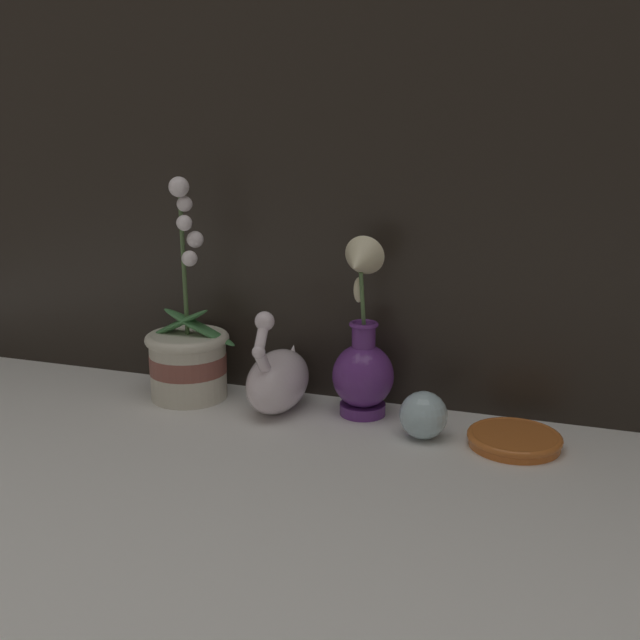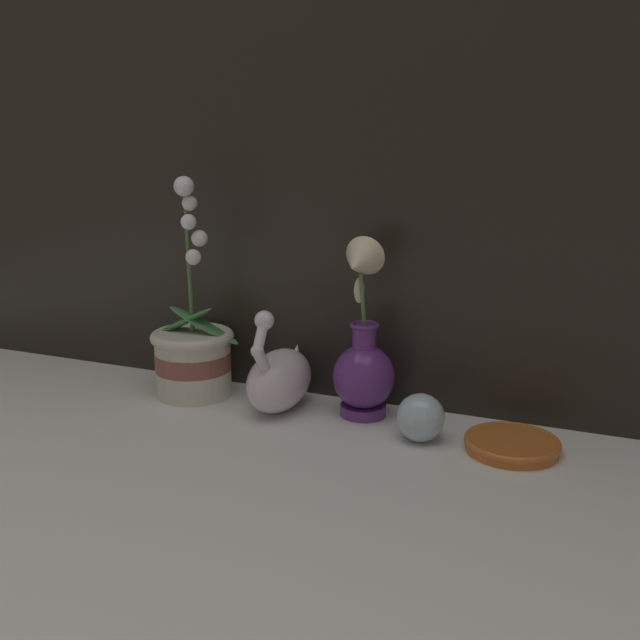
{
  "view_description": "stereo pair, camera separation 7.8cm",
  "coord_description": "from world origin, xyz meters",
  "px_view_note": "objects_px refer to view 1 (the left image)",
  "views": [
    {
      "loc": [
        0.37,
        -1.07,
        0.5
      ],
      "look_at": [
        -0.04,
        0.11,
        0.18
      ],
      "focal_mm": 42.0,
      "sensor_mm": 36.0,
      "label": 1
    },
    {
      "loc": [
        0.44,
        -1.04,
        0.5
      ],
      "look_at": [
        -0.04,
        0.11,
        0.18
      ],
      "focal_mm": 42.0,
      "sensor_mm": 36.0,
      "label": 2
    }
  ],
  "objects_px": {
    "swan_figurine": "(278,378)",
    "glass_sphere": "(423,415)",
    "orchid_potted_plant": "(188,355)",
    "amber_dish": "(514,439)",
    "blue_vase": "(362,358)"
  },
  "relations": [
    {
      "from": "blue_vase",
      "to": "glass_sphere",
      "type": "height_order",
      "value": "blue_vase"
    },
    {
      "from": "swan_figurine",
      "to": "amber_dish",
      "type": "relative_size",
      "value": 1.31
    },
    {
      "from": "orchid_potted_plant",
      "to": "glass_sphere",
      "type": "height_order",
      "value": "orchid_potted_plant"
    },
    {
      "from": "orchid_potted_plant",
      "to": "glass_sphere",
      "type": "bearing_deg",
      "value": -5.89
    },
    {
      "from": "orchid_potted_plant",
      "to": "swan_figurine",
      "type": "bearing_deg",
      "value": -1.75
    },
    {
      "from": "orchid_potted_plant",
      "to": "amber_dish",
      "type": "bearing_deg",
      "value": -3.09
    },
    {
      "from": "blue_vase",
      "to": "glass_sphere",
      "type": "xyz_separation_m",
      "value": [
        0.12,
        -0.06,
        -0.07
      ]
    },
    {
      "from": "amber_dish",
      "to": "orchid_potted_plant",
      "type": "bearing_deg",
      "value": 176.91
    },
    {
      "from": "swan_figurine",
      "to": "glass_sphere",
      "type": "relative_size",
      "value": 2.49
    },
    {
      "from": "blue_vase",
      "to": "glass_sphere",
      "type": "bearing_deg",
      "value": -27.77
    },
    {
      "from": "blue_vase",
      "to": "glass_sphere",
      "type": "distance_m",
      "value": 0.15
    },
    {
      "from": "orchid_potted_plant",
      "to": "amber_dish",
      "type": "distance_m",
      "value": 0.61
    },
    {
      "from": "blue_vase",
      "to": "amber_dish",
      "type": "distance_m",
      "value": 0.29
    },
    {
      "from": "glass_sphere",
      "to": "amber_dish",
      "type": "xyz_separation_m",
      "value": [
        0.15,
        0.01,
        -0.03
      ]
    },
    {
      "from": "swan_figurine",
      "to": "blue_vase",
      "type": "height_order",
      "value": "blue_vase"
    }
  ]
}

